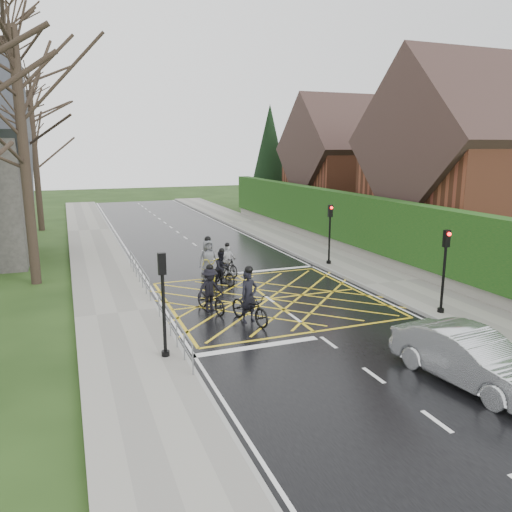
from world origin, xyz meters
TOP-DOWN VIEW (x-y plane):
  - ground at (0.00, 0.00)m, footprint 120.00×120.00m
  - road at (0.00, 0.00)m, footprint 9.00×80.00m
  - sidewalk_right at (6.00, 0.00)m, footprint 3.00×80.00m
  - sidewalk_left at (-6.00, 0.00)m, footprint 3.00×80.00m
  - stone_wall at (7.75, 6.00)m, footprint 0.50×38.00m
  - hedge at (7.75, 6.00)m, footprint 0.90×38.00m
  - house_near at (14.75, 4.00)m, footprint 11.80×9.80m
  - house_far at (14.75, 18.00)m, footprint 9.80×8.80m
  - conifer at (10.75, 26.00)m, footprint 4.60×4.60m
  - tree_near at (-9.00, 6.00)m, footprint 9.24×9.24m
  - tree_mid at (-10.00, 14.00)m, footprint 10.08×10.08m
  - tree_far at (-9.30, 22.00)m, footprint 8.40×8.40m
  - railing_south at (-4.65, -3.50)m, footprint 0.05×5.04m
  - railing_north at (-4.65, 4.00)m, footprint 0.05×6.04m
  - traffic_light_ne at (5.10, 4.20)m, footprint 0.24×0.31m
  - traffic_light_se at (5.10, -4.20)m, footprint 0.24×0.31m
  - traffic_light_sw at (-5.10, -4.50)m, footprint 0.24×0.31m
  - cyclist_rear at (-1.69, -2.31)m, footprint 1.29×2.23m
  - cyclist_back at (-1.13, 2.77)m, footprint 1.06×1.74m
  - cyclist_mid at (-2.65, -0.66)m, footprint 1.22×1.99m
  - cyclist_front at (-0.40, 4.25)m, footprint 0.93×1.68m
  - cyclist_lead at (-1.46, 3.90)m, footprint 0.93×2.13m
  - car at (2.07, -8.76)m, footprint 2.10×4.54m

SIDE VIEW (x-z plane):
  - ground at x=0.00m, z-range 0.00..0.00m
  - road at x=0.00m, z-range 0.00..0.01m
  - sidewalk_right at x=6.00m, z-range 0.00..0.15m
  - sidewalk_left at x=-6.00m, z-range 0.00..0.15m
  - stone_wall at x=7.75m, z-range 0.00..0.70m
  - cyclist_front at x=-0.40m, z-range -0.21..1.41m
  - cyclist_back at x=-1.13m, z-range -0.21..1.48m
  - cyclist_rear at x=-1.69m, z-range -0.36..1.69m
  - cyclist_mid at x=-2.65m, z-range -0.25..1.59m
  - cyclist_lead at x=-1.46m, z-range -0.32..1.74m
  - car at x=2.07m, z-range 0.00..1.44m
  - railing_south at x=-4.65m, z-range 0.27..1.29m
  - railing_north at x=-4.65m, z-range 0.27..1.30m
  - traffic_light_ne at x=5.10m, z-range 0.06..3.27m
  - traffic_light_se at x=5.10m, z-range 0.06..3.27m
  - traffic_light_sw at x=-5.10m, z-range 0.06..3.27m
  - hedge at x=7.75m, z-range 0.70..3.50m
  - house_far at x=14.75m, z-range -0.79..9.51m
  - house_near at x=14.75m, z-range -0.92..10.38m
  - conifer at x=10.75m, z-range -0.01..9.99m
  - tree_far at x=-9.30m, z-range 1.99..12.39m
  - tree_near at x=-9.00m, z-range 2.19..13.63m
  - tree_mid at x=-10.00m, z-range 2.39..14.87m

